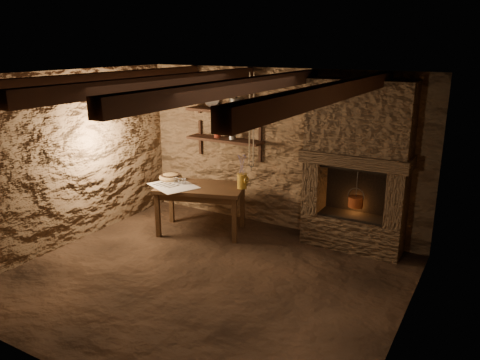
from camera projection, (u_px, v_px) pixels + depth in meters
The scene contains 25 objects.
floor at pixel (205, 278), 5.65m from camera, with size 4.50×4.50×0.00m, color black.
back_wall at pixel (279, 150), 6.98m from camera, with size 4.50×0.04×2.40m, color brown.
front_wall at pixel (59, 247), 3.65m from camera, with size 4.50×0.04×2.40m, color brown.
left_wall at pixel (67, 160), 6.39m from camera, with size 0.04×4.00×2.40m, color brown.
right_wall at pixel (408, 219), 4.24m from camera, with size 0.04×4.00×2.40m, color brown.
ceiling at pixel (201, 76), 4.98m from camera, with size 4.50×4.00×0.04m, color black.
beam_far_left at pixel (100, 79), 5.72m from camera, with size 0.14×3.95×0.16m, color black.
beam_mid_left at pixel (164, 83), 5.24m from camera, with size 0.14×3.95×0.16m, color black.
beam_mid_right at pixel (241, 86), 4.76m from camera, with size 0.14×3.95×0.16m, color black.
beam_far_right at pixel (336, 91), 4.28m from camera, with size 0.14×3.95×0.16m, color black.
shelf_lower at pixel (225, 140), 7.22m from camera, with size 1.25×0.30×0.04m, color black.
shelf_upper at pixel (225, 111), 7.10m from camera, with size 1.25×0.30×0.04m, color black.
hearth at pixel (357, 162), 6.18m from camera, with size 1.43×0.51×2.30m.
work_table at pixel (201, 207), 6.95m from camera, with size 1.43×1.09×0.72m.
linen_cloth at pixel (174, 186), 6.85m from camera, with size 0.67×0.54×0.01m, color beige.
pewter_cutlery_row at pixel (173, 185), 6.83m from camera, with size 0.56×0.22×0.01m, color gray, non-canonical shape.
drinking_glasses at pixel (180, 181), 6.94m from camera, with size 0.22×0.06×0.09m, color silver, non-canonical shape.
stoneware_jug at pixel (242, 174), 6.69m from camera, with size 0.15×0.14×0.49m.
wooden_bowl at pixel (171, 177), 7.15m from camera, with size 0.36×0.36×0.13m, color olive.
iron_stockpot at pixel (236, 105), 6.97m from camera, with size 0.22×0.22×0.16m, color #312F2C.
tin_pan at pixel (212, 99), 7.28m from camera, with size 0.25×0.25×0.03m, color #979792.
small_kettle at pixel (232, 136), 7.14m from camera, with size 0.15×0.11×0.15m, color #979792, non-canonical shape.
rusty_tin at pixel (217, 134), 7.27m from camera, with size 0.10×0.10×0.10m, color #601C13.
red_pot at pixel (356, 201), 6.27m from camera, with size 0.23×0.23×0.54m.
hanging_ropes at pixel (252, 119), 6.00m from camera, with size 0.08×0.08×1.20m, color tan, non-canonical shape.
Camera 1 is at (2.91, -4.20, 2.73)m, focal length 35.00 mm.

